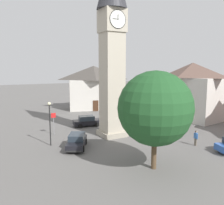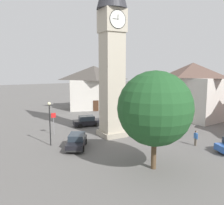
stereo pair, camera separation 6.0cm
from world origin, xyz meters
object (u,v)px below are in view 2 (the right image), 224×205
(tree, at_px, (155,108))
(lamp_post, at_px, (50,116))
(clock_tower, at_px, (112,30))
(car_white_side, at_px, (87,121))
(pedestrian, at_px, (196,137))
(car_red_corner, at_px, (77,141))
(road_sign, at_px, (54,120))
(car_blue_kerb, at_px, (164,126))
(building_corner_back, at_px, (192,91))
(car_black_far, at_px, (125,117))
(building_shop_left, at_px, (94,87))

(tree, bearing_deg, lamp_post, -58.78)
(clock_tower, bearing_deg, car_white_side, -81.79)
(clock_tower, height_order, pedestrian, clock_tower)
(car_red_corner, relative_size, road_sign, 1.58)
(lamp_post, relative_size, road_sign, 1.72)
(car_blue_kerb, xyz_separation_m, road_sign, (13.21, -5.57, 1.14))
(car_white_side, xyz_separation_m, tree, (0.74, 16.27, 4.41))
(pedestrian, bearing_deg, building_corner_back, -134.53)
(clock_tower, distance_m, car_red_corner, 13.52)
(building_corner_back, bearing_deg, clock_tower, 7.70)
(car_black_far, bearing_deg, car_blue_kerb, 101.19)
(pedestrian, bearing_deg, car_black_far, -86.85)
(car_red_corner, relative_size, car_black_far, 0.99)
(car_black_far, distance_m, building_shop_left, 14.09)
(clock_tower, distance_m, car_black_far, 14.46)
(clock_tower, height_order, building_shop_left, clock_tower)
(pedestrian, height_order, road_sign, road_sign)
(building_shop_left, height_order, building_corner_back, building_corner_back)
(car_red_corner, distance_m, car_black_far, 13.59)
(building_corner_back, relative_size, lamp_post, 2.02)
(car_white_side, relative_size, road_sign, 1.56)
(car_black_far, xyz_separation_m, tree, (7.03, 16.04, 4.41))
(clock_tower, bearing_deg, building_shop_left, -107.81)
(building_corner_back, height_order, road_sign, building_corner_back)
(car_blue_kerb, height_order, pedestrian, pedestrian)
(car_blue_kerb, relative_size, building_shop_left, 0.36)
(car_white_side, xyz_separation_m, building_shop_left, (-7.05, -13.33, 3.73))
(building_corner_back, distance_m, road_sign, 22.52)
(clock_tower, xyz_separation_m, building_shop_left, (-6.20, -19.28, -8.39))
(car_white_side, height_order, road_sign, road_sign)
(car_white_side, xyz_separation_m, lamp_post, (6.89, 6.12, 2.49))
(road_sign, bearing_deg, pedestrian, 136.93)
(car_black_far, bearing_deg, building_shop_left, -93.23)
(clock_tower, distance_m, car_blue_kerb, 14.05)
(clock_tower, height_order, car_blue_kerb, clock_tower)
(lamp_post, bearing_deg, tree, 121.22)
(building_corner_back, bearing_deg, building_shop_left, -60.29)
(building_corner_back, xyz_separation_m, road_sign, (22.28, -1.72, -2.81))
(car_red_corner, relative_size, lamp_post, 0.92)
(car_black_far, bearing_deg, building_corner_back, 161.33)
(car_black_far, bearing_deg, road_sign, 8.92)
(tree, bearing_deg, building_corner_back, -144.61)
(car_red_corner, height_order, tree, tree)
(car_black_far, bearing_deg, clock_tower, 46.48)
(tree, bearing_deg, building_shop_left, -104.75)
(car_white_side, relative_size, lamp_post, 0.90)
(car_white_side, relative_size, tree, 0.53)
(car_black_far, xyz_separation_m, building_corner_back, (-10.54, 3.56, 3.95))
(car_blue_kerb, bearing_deg, clock_tower, -13.80)
(car_blue_kerb, relative_size, tree, 0.52)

